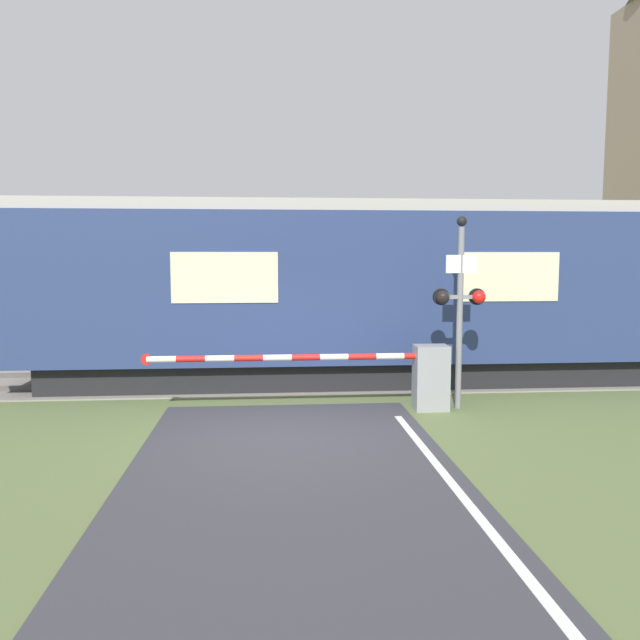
% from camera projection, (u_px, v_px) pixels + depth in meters
% --- Properties ---
extents(ground_plane, '(80.00, 80.00, 0.00)m').
position_uv_depth(ground_plane, '(289.00, 437.00, 9.58)').
color(ground_plane, '#5B6B3D').
extents(track_bed, '(36.00, 3.20, 0.13)m').
position_uv_depth(track_bed, '(283.00, 380.00, 13.88)').
color(track_bed, gray).
rests_on(track_bed, ground_plane).
extents(train, '(20.43, 3.22, 3.90)m').
position_uv_depth(train, '(481.00, 291.00, 14.04)').
color(train, black).
rests_on(train, ground_plane).
extents(crossing_barrier, '(5.42, 0.44, 1.18)m').
position_uv_depth(crossing_barrier, '(408.00, 374.00, 11.18)').
color(crossing_barrier, gray).
rests_on(crossing_barrier, ground_plane).
extents(signal_post, '(0.96, 0.26, 3.47)m').
position_uv_depth(signal_post, '(460.00, 300.00, 11.20)').
color(signal_post, gray).
rests_on(signal_post, ground_plane).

